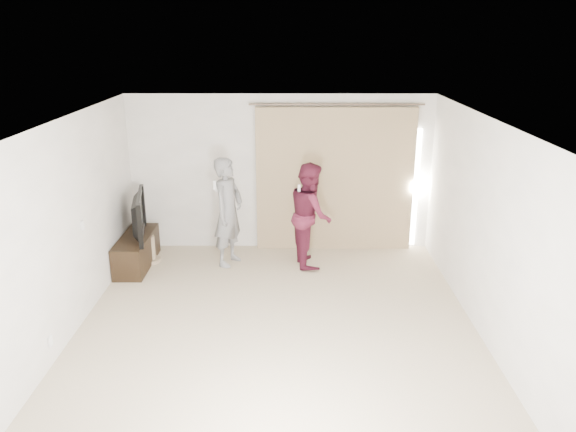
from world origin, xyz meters
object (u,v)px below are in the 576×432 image
object	(u,v)px
tv_console	(137,251)
person_woman	(310,214)
tv	(133,216)
person_man	(228,212)

from	to	relation	value
tv_console	person_woman	bearing A→B (deg)	2.25
tv_console	tv	distance (m)	0.59
tv_console	person_man	world-z (taller)	person_man
tv_console	person_man	xyz separation A→B (m)	(1.46, 0.11, 0.62)
person_man	person_woman	bearing A→B (deg)	-0.00
person_woman	tv_console	bearing A→B (deg)	-177.75
tv_console	tv	world-z (taller)	tv
person_man	person_woman	distance (m)	1.28
person_woman	person_man	bearing A→B (deg)	180.00
tv_console	person_woman	distance (m)	2.81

